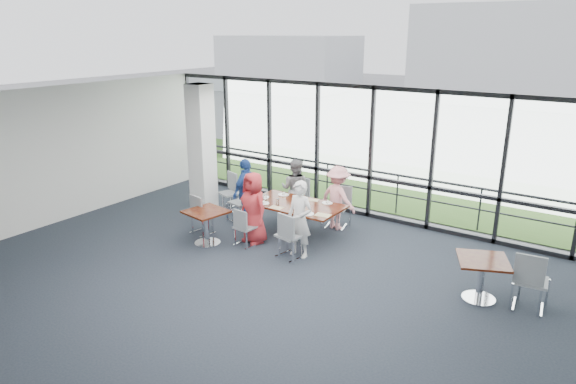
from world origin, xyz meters
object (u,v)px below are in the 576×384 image
Objects in this scene: chair_main_fr at (336,208)px; chair_spare_lb at (230,193)px; structural_column at (202,150)px; chair_spare_r at (532,281)px; side_table_right at (482,266)px; chair_main_end at (241,202)px; diner_near_right at (300,219)px; chair_spare_la at (202,214)px; side_table_left at (206,217)px; chair_main_nl at (245,227)px; chair_main_nr at (290,235)px; diner_far_right at (338,198)px; main_table at (296,208)px; diner_near_left at (254,208)px; diner_end at (247,192)px; chair_main_fl at (301,199)px; diner_far_left at (295,189)px.

chair_main_fr is 1.01× the size of chair_spare_lb.
structural_column is 7.83m from chair_spare_r.
chair_main_end is at bearing 173.53° from side_table_right.
chair_spare_r is at bearing 7.56° from diner_near_right.
diner_near_right is 2.50m from chair_spare_la.
side_table_left is 0.86× the size of side_table_right.
chair_main_nr reaches higher than chair_main_nl.
diner_near_right is at bearing 106.53° from diner_far_right.
chair_main_nl reaches higher than main_table.
diner_near_left is 1.13m from diner_end.
diner_end is at bearing 172.14° from chair_spare_lb.
chair_main_end is (-2.11, 1.05, 0.01)m from chair_main_nr.
structural_column is at bearing 173.25° from chair_main_nr.
diner_far_right reaches higher than side_table_left.
main_table is at bearing 129.27° from chair_main_nr.
diner_near_right reaches higher than chair_main_nr.
side_table_left is 0.95× the size of chair_main_end.
chair_main_fl is (0.00, 2.18, 0.05)m from chair_main_nl.
chair_main_end is 0.84m from chair_spare_lb.
chair_main_fl reaches higher than chair_main_nl.
chair_main_fl reaches higher than side_table_right.
diner_far_left is at bearing 73.74° from side_table_left.
side_table_right is 0.67× the size of diner_near_right.
diner_near_left reaches higher than chair_main_nl.
diner_end reaches higher than diner_far_left.
chair_main_end is at bearing 161.01° from diner_near_right.
diner_end is at bearing -178.71° from main_table.
chair_main_fr is at bearing -150.40° from chair_spare_lb.
side_table_left is (1.49, -1.51, -0.98)m from structural_column.
chair_spare_lb is at bearing 35.85° from chair_main_fl.
chair_main_fr reaches higher than chair_spare_lb.
chair_spare_r is (6.49, -0.49, 0.02)m from chair_main_end.
diner_far_left reaches higher than chair_main_nr.
main_table is 1.57m from chair_main_end.
chair_main_end is 6.51m from chair_spare_r.
side_table_left is at bearing -26.54° from chair_spare_la.
chair_main_fl is at bearing 74.08° from side_table_left.
diner_far_left is at bearing -144.94° from chair_spare_lb.
chair_spare_lb is at bearing 158.07° from diner_near_left.
side_table_left is at bearing -155.91° from chair_main_nr.
main_table is at bearing 47.97° from side_table_left.
diner_far_left is at bearing 142.36° from diner_end.
chair_spare_la is 6.77m from chair_spare_r.
side_table_left is 0.86m from chair_main_nl.
chair_spare_lb is at bearing 116.95° from side_table_left.
chair_main_fl reaches higher than side_table_left.
diner_far_left is at bearing 128.19° from diner_near_right.
chair_main_fr is 2.83m from chair_spare_lb.
side_table_right is at bearing -174.12° from chair_spare_r.
chair_main_nr is at bearing 12.92° from side_table_left.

